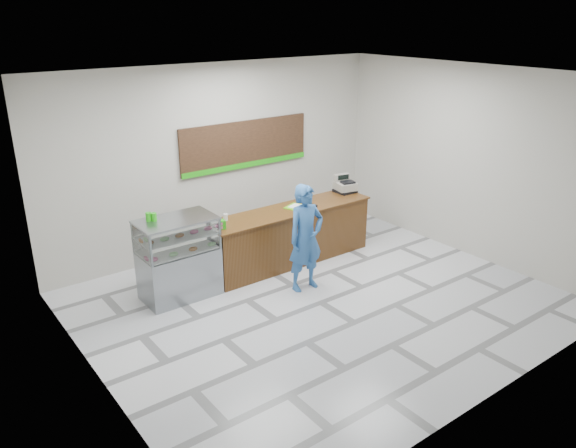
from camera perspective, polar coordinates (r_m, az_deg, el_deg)
floor at (r=9.02m, az=3.37°, el=-7.97°), size 7.00×7.00×0.00m
back_wall at (r=10.69m, az=-6.90°, el=6.66°), size 7.00×0.00×7.00m
ceiling at (r=7.95m, az=3.92°, el=14.71°), size 7.00×7.00×0.00m
sales_counter at (r=10.21m, az=0.19°, el=-1.17°), size 3.26×0.76×1.03m
display_case at (r=9.09m, az=-11.06°, el=-3.38°), size 1.22×0.72×1.33m
menu_board at (r=10.89m, az=-4.32°, el=8.00°), size 2.80×0.06×0.90m
cash_register at (r=10.99m, az=5.79°, el=3.90°), size 0.43×0.45×0.34m
card_terminal at (r=10.14m, az=2.53°, el=1.86°), size 0.13×0.17×0.04m
serving_tray at (r=10.11m, az=0.67°, el=1.78°), size 0.42×0.36×0.02m
napkin_box at (r=9.35m, az=-7.67°, el=0.25°), size 0.16×0.16×0.11m
straw_cup at (r=9.51m, az=-6.37°, el=0.70°), size 0.08×0.08×0.12m
promo_box at (r=9.14m, az=-6.92°, el=-0.08°), size 0.18×0.14×0.15m
donut_decal at (r=10.21m, az=1.68°, el=1.92°), size 0.16×0.16×0.00m
green_cup_left at (r=8.83m, az=-13.98°, el=0.71°), size 0.09×0.09×0.14m
green_cup_right at (r=8.81m, az=-13.45°, el=0.70°), size 0.08×0.08×0.13m
customer at (r=9.10m, az=1.82°, el=-1.42°), size 0.67×0.45×1.79m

